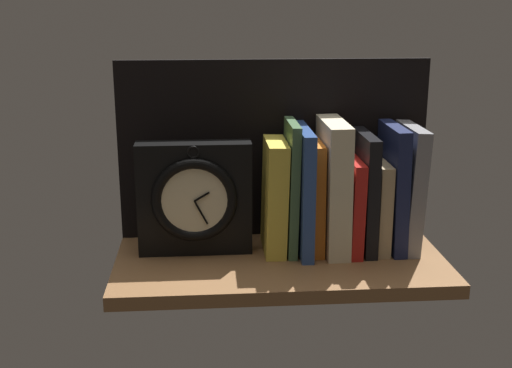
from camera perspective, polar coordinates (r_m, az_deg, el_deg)
The scene contains 13 objects.
ground_plane at distance 124.03cm, azimuth 2.12°, elevation -6.97°, with size 61.05×29.02×2.50cm, color brown.
back_panel at distance 131.44cm, azimuth 1.51°, elevation 3.03°, with size 61.05×1.20×35.35cm, color black.
book_yellow_seinlanguage at distance 124.45cm, azimuth 1.62°, elevation -1.07°, with size 3.79×12.59×21.24cm, color gold.
book_green_romantic at distance 124.30cm, azimuth 3.01°, elevation -0.26°, with size 1.69×12.78×24.77cm, color #476B44.
book_blue_modern at distance 124.78cm, azimuth 4.05°, elevation -0.50°, with size 2.26×16.95×23.57cm, color #2D4C8E.
book_orange_pandolfini at distance 125.50cm, azimuth 5.12°, elevation -1.02°, with size 1.95×12.40×21.11cm, color orange.
book_cream_twain at distance 125.58cm, azimuth 6.66°, elevation -0.17°, with size 4.19×16.13×24.81cm, color beige.
book_red_requiem at distance 127.28cm, azimuth 8.16°, elevation -1.63°, with size 2.23×15.53×17.90cm, color red.
book_black_skeptic at distance 127.21cm, azimuth 9.33°, elevation -0.64°, with size 2.31×14.84×22.39cm, color black.
book_tan_shortstories at distance 128.60cm, azimuth 10.43°, elevation -1.71°, with size 2.40×13.60×17.21cm, color tan.
book_navy_bierce at distance 128.40cm, azimuth 11.70°, elevation -0.27°, with size 2.56×14.45×23.81cm, color #192147.
book_gray_chess at distance 129.28cm, azimuth 12.96°, elevation -0.28°, with size 2.78×14.30×23.63cm, color gray.
framed_clock at distance 123.29cm, azimuth -5.31°, elevation -1.25°, with size 21.23×6.34×21.23cm.
Camera 1 is at (-13.48, -113.56, 46.77)cm, focal length 46.38 mm.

